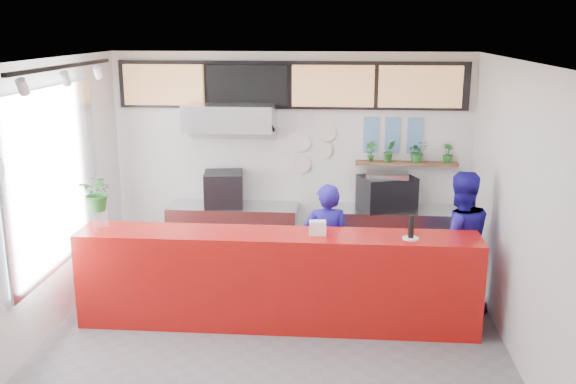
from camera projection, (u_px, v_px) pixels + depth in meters
The scene contains 44 objects.
floor at pixel (274, 340), 7.01m from camera, with size 5.00×5.00×0.00m, color slate.
ceiling at pixel (272, 61), 6.26m from camera, with size 5.00×5.00×0.00m, color silver.
wall_back at pixel (291, 160), 9.05m from camera, with size 5.00×5.00×0.00m, color white.
wall_left at pixel (40, 203), 6.83m from camera, with size 5.00×5.00×0.00m, color white.
wall_right at pixel (520, 214), 6.44m from camera, with size 5.00×5.00×0.00m, color white.
service_counter at pixel (277, 279), 7.26m from camera, with size 4.50×0.60×1.10m, color #B0100C.
cream_band at pixel (291, 81), 8.76m from camera, with size 5.00×0.02×0.80m, color beige.
prep_bench at pixel (233, 236), 9.09m from camera, with size 1.80×0.60×0.90m, color #B2B5BA.
panini_oven at pixel (224, 189), 8.92m from camera, with size 0.52×0.52×0.47m, color black.
extraction_hood at pixel (230, 117), 8.61m from camera, with size 1.20×0.70×0.35m, color #B2B5BA.
hood_lip at pixel (230, 132), 8.66m from camera, with size 1.20×0.70×0.08m, color #B2B5BA.
right_bench at pixel (397, 240), 8.90m from camera, with size 1.80×0.60×0.90m, color #B2B5BA.
espresso_machine at pixel (387, 193), 8.75m from camera, with size 0.71×0.51×0.46m, color black.
espresso_tray at pixel (387, 175), 8.68m from camera, with size 0.57×0.39×0.05m, color #B9BAC1.
herb_shelf at pixel (406, 163), 8.82m from camera, with size 1.40×0.18×0.04m, color brown.
menu_board_far_left at pixel (164, 85), 8.81m from camera, with size 1.10×0.10×0.55m, color tan.
menu_board_mid_left at pixel (248, 85), 8.71m from camera, with size 1.10×0.10×0.55m, color black.
menu_board_mid_right at pixel (333, 86), 8.62m from camera, with size 1.10×0.10×0.55m, color tan.
menu_board_far_right at pixel (420, 87), 8.53m from camera, with size 1.10×0.10×0.55m, color tan.
soffit at pixel (291, 85), 8.74m from camera, with size 4.80×0.04×0.65m, color black.
window_pane at pixel (53, 179), 7.07m from camera, with size 0.04×2.20×1.90m, color silver.
window_frame at pixel (55, 179), 7.07m from camera, with size 0.03×2.30×2.00m, color #B2B5BA.
track_rail at pixel (64, 66), 6.44m from camera, with size 0.05×2.40×0.04m, color black.
dec_plate_a at pixel (302, 143), 8.94m from camera, with size 0.24×0.24×0.03m, color silver.
dec_plate_b at pixel (323, 150), 8.95m from camera, with size 0.24×0.24×0.03m, color silver.
dec_plate_c at pixel (302, 164), 9.02m from camera, with size 0.24×0.24×0.03m, color silver.
dec_plate_d at pixel (327, 133), 8.88m from camera, with size 0.24×0.24×0.03m, color silver.
photo_frame_a at pixel (371, 126), 8.82m from camera, with size 0.20×0.02×0.25m, color #598CBF.
photo_frame_b at pixel (393, 126), 8.79m from camera, with size 0.20×0.02×0.25m, color #598CBF.
photo_frame_c at pixel (415, 126), 8.77m from camera, with size 0.20×0.02×0.25m, color #598CBF.
photo_frame_d at pixel (370, 144), 8.88m from camera, with size 0.20×0.02×0.25m, color #598CBF.
photo_frame_e at pixel (392, 144), 8.85m from camera, with size 0.20×0.02×0.25m, color #598CBF.
photo_frame_f at pixel (414, 144), 8.83m from camera, with size 0.20×0.02×0.25m, color #598CBF.
staff_center at pixel (326, 246), 7.72m from camera, with size 0.56×0.37×1.53m, color #1D1591.
staff_right at pixel (458, 242), 7.56m from camera, with size 0.84×0.65×1.72m, color #1D1591.
herb_a at pixel (371, 151), 8.82m from camera, with size 0.15×0.10×0.28m, color #256925.
herb_b at pixel (389, 151), 8.80m from camera, with size 0.17×0.13×0.30m, color #256925.
herb_c at pixel (418, 151), 8.77m from camera, with size 0.27×0.23×0.30m, color #256925.
herb_d at pixel (448, 153), 8.74m from camera, with size 0.14×0.13×0.26m, color #256925.
glass_vase at pixel (100, 220), 7.24m from camera, with size 0.17×0.17×0.21m, color white.
basil_vase at pixel (98, 193), 7.15m from camera, with size 0.38×0.33×0.42m, color #256925.
napkin_holder at pixel (318, 228), 7.06m from camera, with size 0.18×0.11×0.16m, color white.
white_plate at pixel (411, 238), 6.94m from camera, with size 0.18×0.18×0.01m, color white.
pepper_mill at pixel (411, 227), 6.90m from camera, with size 0.06×0.06×0.25m, color black.
Camera 1 is at (0.68, -6.34, 3.34)m, focal length 40.00 mm.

